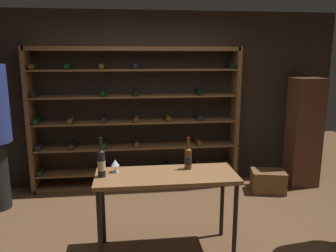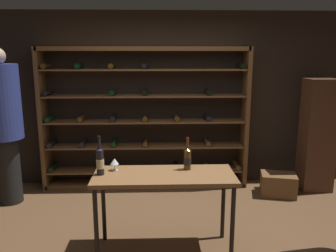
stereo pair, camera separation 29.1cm
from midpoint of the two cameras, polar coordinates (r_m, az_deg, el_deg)
name	(u,v)px [view 2 (the right image)]	position (r m, az deg, el deg)	size (l,w,h in m)	color
ground_plane	(173,247)	(3.76, 3.21, -19.82)	(9.86, 9.86, 0.00)	brown
back_wall	(167,100)	(5.16, 1.47, 4.48)	(5.49, 0.10, 2.61)	black
wine_rack	(144,120)	(4.99, -2.50, 1.07)	(3.05, 0.32, 2.09)	brown
tasting_table	(164,182)	(3.37, 1.85, -9.58)	(1.39, 0.55, 0.83)	brown
person_bystander_red_print	(3,120)	(4.82, -24.61, 0.93)	(0.48, 0.48, 2.07)	black
wine_crate	(278,185)	(5.18, 19.74, -9.36)	(0.48, 0.34, 0.32)	brown
display_cabinet	(318,136)	(5.43, 25.45, -1.48)	(0.44, 0.36, 1.65)	#4C2D1E
wine_bottle_gold_foil	(187,158)	(3.44, 5.74, -5.52)	(0.08, 0.08, 0.33)	#4C3314
wine_bottle_amber_reserve	(100,161)	(3.32, -8.99, -5.89)	(0.08, 0.08, 0.39)	black
wine_glass_stemmed_center	(115,162)	(3.43, -6.66, -6.09)	(0.08, 0.08, 0.13)	silver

